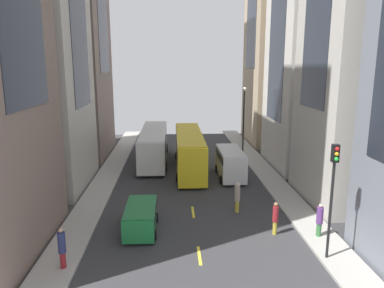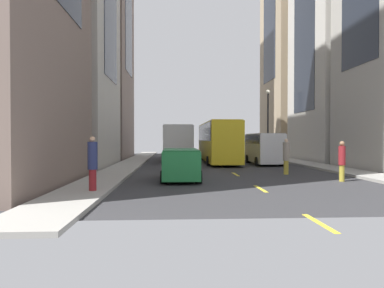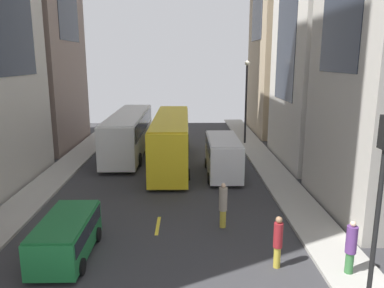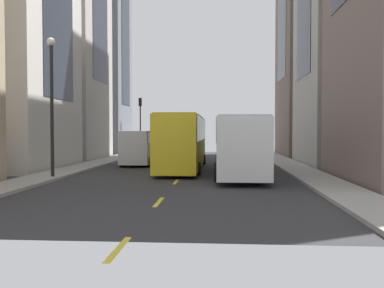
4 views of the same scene
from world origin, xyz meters
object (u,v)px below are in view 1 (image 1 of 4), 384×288
object	(u,v)px
pedestrian_walking_far	(275,217)
traffic_light_near_corner	(333,181)
pedestrian_crossing_near	(237,197)
delivery_van_white	(230,161)
car_green_0	(141,216)
city_bus_white	(154,143)
pedestrian_crossing_mid	(62,247)
pedestrian_waiting_curb	(320,219)
streetcar_yellow	(189,148)

from	to	relation	value
pedestrian_walking_far	traffic_light_near_corner	size ratio (longest dim) A/B	0.34
pedestrian_crossing_near	pedestrian_walking_far	world-z (taller)	pedestrian_crossing_near
delivery_van_white	car_green_0	distance (m)	12.87
city_bus_white	pedestrian_walking_far	size ratio (longest dim) A/B	6.16
pedestrian_crossing_mid	pedestrian_crossing_near	world-z (taller)	pedestrian_crossing_mid
pedestrian_waiting_curb	streetcar_yellow	bearing A→B (deg)	34.83
car_green_0	pedestrian_crossing_mid	size ratio (longest dim) A/B	1.97
city_bus_white	pedestrian_waiting_curb	size ratio (longest dim) A/B	6.31
delivery_van_white	pedestrian_waiting_curb	world-z (taller)	delivery_van_white
city_bus_white	car_green_0	bearing A→B (deg)	-90.11
city_bus_white	car_green_0	world-z (taller)	city_bus_white
delivery_van_white	traffic_light_near_corner	size ratio (longest dim) A/B	0.93
city_bus_white	streetcar_yellow	size ratio (longest dim) A/B	0.98
delivery_van_white	city_bus_white	bearing A→B (deg)	139.27
car_green_0	pedestrian_walking_far	distance (m)	8.17
pedestrian_waiting_curb	pedestrian_crossing_mid	size ratio (longest dim) A/B	0.95
car_green_0	pedestrian_crossing_near	size ratio (longest dim) A/B	1.92
streetcar_yellow	city_bus_white	bearing A→B (deg)	137.99
pedestrian_walking_far	traffic_light_near_corner	bearing A→B (deg)	116.94
pedestrian_walking_far	car_green_0	bearing A→B (deg)	-10.92
delivery_van_white	pedestrian_crossing_mid	world-z (taller)	delivery_van_white
city_bus_white	traffic_light_near_corner	xyz separation A→B (m)	(10.00, -20.86, 2.35)
car_green_0	pedestrian_crossing_mid	xyz separation A→B (m)	(-3.50, -4.29, 0.31)
delivery_van_white	pedestrian_waiting_curb	size ratio (longest dim) A/B	2.83
pedestrian_waiting_curb	pedestrian_walking_far	world-z (taller)	pedestrian_waiting_curb
pedestrian_walking_far	pedestrian_waiting_curb	bearing A→B (deg)	160.47
delivery_van_white	pedestrian_crossing_near	distance (m)	8.10
car_green_0	pedestrian_crossing_near	distance (m)	6.93
city_bus_white	car_green_0	xyz separation A→B (m)	(-0.03, -16.82, -1.06)
streetcar_yellow	delivery_van_white	xyz separation A→B (m)	(3.57, -2.93, -0.61)
pedestrian_waiting_curb	traffic_light_near_corner	world-z (taller)	traffic_light_near_corner
car_green_0	pedestrian_crossing_near	world-z (taller)	pedestrian_crossing_near
car_green_0	pedestrian_waiting_curb	world-z (taller)	pedestrian_waiting_curb
pedestrian_crossing_near	traffic_light_near_corner	bearing A→B (deg)	74.87
delivery_van_white	car_green_0	size ratio (longest dim) A/B	1.36
car_green_0	traffic_light_near_corner	distance (m)	11.34
city_bus_white	pedestrian_walking_far	xyz separation A→B (m)	(8.09, -17.73, -0.91)
delivery_van_white	pedestrian_walking_far	bearing A→B (deg)	-85.45
streetcar_yellow	pedestrian_crossing_mid	world-z (taller)	streetcar_yellow
city_bus_white	delivery_van_white	distance (m)	9.47
pedestrian_crossing_near	delivery_van_white	bearing A→B (deg)	-139.18
pedestrian_crossing_mid	traffic_light_near_corner	size ratio (longest dim) A/B	0.35
pedestrian_crossing_near	pedestrian_crossing_mid	bearing A→B (deg)	-8.88
pedestrian_crossing_mid	traffic_light_near_corner	world-z (taller)	traffic_light_near_corner
delivery_van_white	traffic_light_near_corner	world-z (taller)	traffic_light_near_corner
pedestrian_crossing_mid	pedestrian_waiting_curb	bearing A→B (deg)	22.88
streetcar_yellow	pedestrian_waiting_curb	size ratio (longest dim) A/B	6.44
streetcar_yellow	pedestrian_waiting_curb	distance (m)	16.69
pedestrian_crossing_mid	pedestrian_crossing_near	xyz separation A→B (m)	(9.92, 6.90, -0.12)
pedestrian_waiting_curb	pedestrian_crossing_near	distance (m)	5.87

